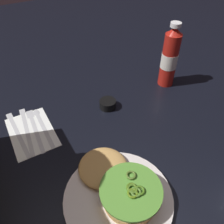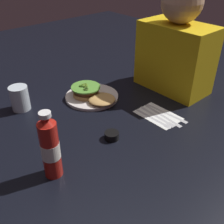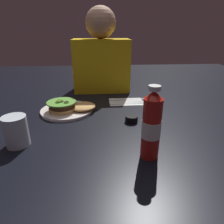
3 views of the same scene
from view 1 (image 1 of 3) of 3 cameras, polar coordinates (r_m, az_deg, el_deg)
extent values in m
plane|color=black|center=(0.66, 10.25, -9.61)|extent=(3.00, 3.00, 0.00)
cylinder|color=silver|center=(0.57, 1.54, -20.53)|extent=(0.25, 0.25, 0.01)
cylinder|color=tan|center=(0.55, 4.53, -20.41)|extent=(0.12, 0.12, 0.02)
cylinder|color=#512D19|center=(0.54, 4.63, -19.57)|extent=(0.11, 0.11, 0.02)
cylinder|color=red|center=(0.53, 4.70, -19.01)|extent=(0.10, 0.10, 0.01)
cylinder|color=#559333|center=(0.52, 4.74, -18.69)|extent=(0.14, 0.14, 0.01)
torus|color=#557616|center=(0.51, 5.13, -19.48)|extent=(0.02, 0.02, 0.01)
torus|color=#4C7528|center=(0.51, 6.00, -19.20)|extent=(0.02, 0.02, 0.01)
torus|color=#476E1F|center=(0.51, 5.15, -18.47)|extent=(0.02, 0.02, 0.01)
torus|color=#4A6D19|center=(0.52, 4.89, -18.19)|extent=(0.02, 0.02, 0.01)
torus|color=#44711A|center=(0.51, 6.85, -18.79)|extent=(0.02, 0.02, 0.01)
torus|color=#4E6C27|center=(0.53, 4.73, -15.35)|extent=(0.02, 0.02, 0.01)
ellipsoid|color=tan|center=(0.59, -2.24, -13.54)|extent=(0.12, 0.12, 0.03)
cylinder|color=#B41E15|center=(0.86, 14.00, 12.29)|extent=(0.06, 0.06, 0.19)
cone|color=#B41E15|center=(0.81, 15.33, 18.94)|extent=(0.05, 0.05, 0.02)
cylinder|color=white|center=(0.81, 15.59, 20.18)|extent=(0.04, 0.04, 0.01)
cylinder|color=white|center=(0.86, 14.01, 12.33)|extent=(0.06, 0.06, 0.05)
cylinder|color=black|center=(0.77, -1.07, 2.02)|extent=(0.06, 0.06, 0.03)
cube|color=white|center=(0.73, -19.34, -4.68)|extent=(0.19, 0.12, 0.00)
cube|color=silver|center=(0.73, -16.69, -3.53)|extent=(0.18, 0.01, 0.00)
ellipsoid|color=silver|center=(0.79, -18.29, -0.02)|extent=(0.04, 0.03, 0.00)
cube|color=silver|center=(0.73, -18.50, -4.18)|extent=(0.19, 0.02, 0.00)
cube|color=silver|center=(0.79, -19.74, -0.33)|extent=(0.04, 0.02, 0.00)
cube|color=silver|center=(0.73, -20.31, -4.83)|extent=(0.19, 0.03, 0.00)
cube|color=silver|center=(0.79, -21.18, -0.94)|extent=(0.08, 0.03, 0.00)
cube|color=silver|center=(0.73, -22.13, -5.48)|extent=(0.19, 0.02, 0.00)
cube|color=silver|center=(0.79, -23.69, -1.86)|extent=(0.08, 0.02, 0.00)
camera|label=2|loc=(1.37, 8.95, 46.70)|focal=42.43mm
camera|label=3|loc=(1.13, 45.80, 24.68)|focal=31.85mm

